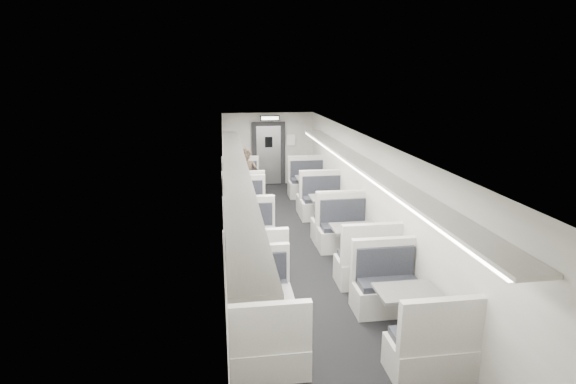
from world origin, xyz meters
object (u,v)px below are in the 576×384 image
object	(u,v)px
passenger	(247,180)
exit_sign	(270,118)
booth_left_a	(242,191)
vestibule_door	(269,154)
booth_left_d	(264,316)
booth_right_d	(406,314)
booth_right_c	(355,245)
booth_right_a	(313,190)
booth_left_c	(253,250)
booth_left_b	(246,216)
booth_right_b	(329,212)

from	to	relation	value
passenger	exit_sign	size ratio (longest dim) A/B	2.75
booth_left_a	vestibule_door	xyz separation A→B (m)	(1.00, 2.31, 0.63)
booth_left_d	exit_sign	size ratio (longest dim) A/B	3.25
booth_right_d	booth_right_c	bearing A→B (deg)	90.00
booth_right_a	booth_left_c	bearing A→B (deg)	-115.51
booth_left_b	booth_left_d	world-z (taller)	booth_left_b
exit_sign	passenger	bearing A→B (deg)	-111.00
booth_left_c	booth_right_b	size ratio (longest dim) A/B	0.96
booth_right_b	vestibule_door	xyz separation A→B (m)	(-1.00, 4.63, 0.63)
booth_left_d	booth_right_d	world-z (taller)	booth_right_d
booth_right_a	passenger	size ratio (longest dim) A/B	1.34
booth_left_a	booth_right_b	world-z (taller)	booth_right_b
vestibule_door	booth_left_a	bearing A→B (deg)	-113.43
booth_right_b	passenger	bearing A→B (deg)	135.89
booth_left_c	booth_right_a	bearing A→B (deg)	64.49
vestibule_door	passenger	bearing A→B (deg)	-107.58
booth_left_d	booth_left_a	bearing A→B (deg)	90.00
booth_right_b	booth_right_c	xyz separation A→B (m)	(0.00, -2.13, -0.01)
booth_left_b	booth_right_c	distance (m)	2.99
booth_left_a	vestibule_door	size ratio (longest dim) A/B	1.08
booth_left_a	booth_left_b	xyz separation A→B (m)	(0.00, -2.23, -0.02)
booth_left_d	vestibule_door	size ratio (longest dim) A/B	0.96
booth_right_a	passenger	world-z (taller)	passenger
booth_right_d	booth_left_c	bearing A→B (deg)	127.39
booth_left_a	booth_left_b	world-z (taller)	booth_left_a
booth_right_a	booth_right_c	xyz separation A→B (m)	(0.00, -4.23, -0.01)
booth_right_d	booth_right_a	bearing A→B (deg)	90.00
booth_left_d	booth_right_a	size ratio (longest dim) A/B	0.88
booth_left_b	booth_right_b	bearing A→B (deg)	-2.59
booth_left_a	booth_left_d	xyz separation A→B (m)	(0.00, -6.76, -0.05)
booth_left_b	exit_sign	size ratio (longest dim) A/B	3.46
booth_right_d	exit_sign	bearing A→B (deg)	96.45
booth_left_a	booth_right_a	world-z (taller)	booth_right_a
booth_right_b	booth_left_a	bearing A→B (deg)	130.79
booth_left_b	vestibule_door	world-z (taller)	vestibule_door
booth_left_a	booth_left_d	size ratio (longest dim) A/B	1.13
booth_right_a	exit_sign	xyz separation A→B (m)	(-1.00, 2.04, 1.87)
vestibule_door	booth_left_c	bearing A→B (deg)	-98.47
booth_left_d	booth_right_d	distance (m)	2.02
booth_left_d	booth_right_c	distance (m)	3.06
booth_right_a	booth_right_c	distance (m)	4.23
booth_left_a	vestibule_door	distance (m)	2.59
booth_right_a	booth_right_b	distance (m)	2.10
booth_left_a	booth_left_b	bearing A→B (deg)	-90.00
booth_left_c	booth_right_c	size ratio (longest dim) A/B	0.98
booth_left_b	booth_right_b	distance (m)	2.00
exit_sign	booth_left_a	bearing A→B (deg)	-118.79
booth_left_c	booth_right_d	xyz separation A→B (m)	(2.00, -2.62, -0.01)
booth_left_a	booth_left_c	xyz separation A→B (m)	(0.00, -4.41, -0.01)
booth_right_c	passenger	xyz separation A→B (m)	(-1.89, 3.96, 0.45)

